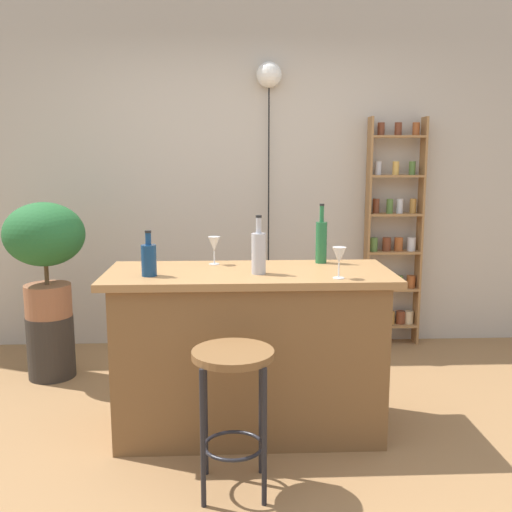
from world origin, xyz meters
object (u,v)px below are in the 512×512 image
Objects in this scene: bottle_vinegar at (259,252)px; bottle_wine_red at (321,241)px; wine_glass_left at (339,256)px; wine_glass_center at (214,245)px; spice_shelf at (393,241)px; pendant_globe_light at (269,80)px; potted_plant at (45,245)px; plant_stool at (51,346)px; bar_stool at (233,385)px; bottle_soda_blue at (149,259)px.

bottle_vinegar is 0.90× the size of bottle_wine_red.
wine_glass_center is at bearing 147.10° from wine_glass_left.
bottle_vinegar is (-1.19, -1.59, 0.18)m from spice_shelf.
wine_glass_center is 1.77m from pendant_globe_light.
bottle_vinegar is 1.93× the size of wine_glass_left.
potted_plant is 0.35× the size of pendant_globe_light.
bottle_wine_red is (1.82, -0.64, 0.84)m from plant_stool.
spice_shelf is 11.38× the size of wine_glass_center.
wine_glass_center is 0.07× the size of pendant_globe_light.
pendant_globe_light reaches higher than bottle_vinegar.
wine_glass_left is at bearing -30.51° from plant_stool.
potted_plant is at bearing 149.49° from wine_glass_left.
plant_stool is at bearing 130.97° from bar_stool.
bar_stool is at bearing -105.00° from bottle_vinegar.
plant_stool is at bearing -157.04° from pendant_globe_light.
bottle_wine_red reaches higher than plant_stool.
bottle_wine_red is 2.15× the size of wine_glass_center.
bottle_vinegar reaches higher than wine_glass_left.
potted_plant is 2.53× the size of bottle_vinegar.
wine_glass_center is at bearing -29.13° from potted_plant.
potted_plant is 2.10m from pendant_globe_light.
bottle_soda_blue is at bearing 173.97° from wine_glass_left.
potted_plant is at bearing -157.04° from pendant_globe_light.
bottle_soda_blue is at bearing -49.07° from potted_plant.
potted_plant is 1.36m from wine_glass_center.
wine_glass_center is (1.18, -0.66, 0.10)m from potted_plant.
spice_shelf is at bearing 65.79° from wine_glass_left.
pendant_globe_light is at bearing 81.98° from bar_stool.
wine_glass_center reaches higher than plant_stool.
plant_stool is at bearing 130.93° from bottle_soda_blue.
wine_glass_center is at bearing -29.13° from plant_stool.
bottle_wine_red reaches higher than bottle_soda_blue.
bar_stool is at bearing -48.95° from bottle_soda_blue.
bottle_soda_blue is 0.69× the size of bottle_wine_red.
wine_glass_left is at bearing -30.51° from potted_plant.
potted_plant is at bearing 160.64° from bottle_wine_red.
pendant_globe_light is (0.74, 1.65, 1.12)m from bottle_soda_blue.
bar_stool is 0.30× the size of pendant_globe_light.
wine_glass_left is 1.00× the size of wine_glass_center.
bottle_wine_red reaches higher than wine_glass_left.
plant_stool is (-1.29, 1.48, -0.30)m from bar_stool.
spice_shelf is at bearing 58.03° from bottle_wine_red.
bottle_vinegar is (1.43, -0.95, 0.83)m from plant_stool.
spice_shelf is 2.33× the size of potted_plant.
spice_shelf is 2.70m from potted_plant.
bottle_soda_blue is 1.03m from bottle_wine_red.
wine_glass_left reaches higher than plant_stool.
potted_plant is (-2.62, -0.64, 0.08)m from spice_shelf.
bottle_vinegar is 1.96m from pendant_globe_light.
bottle_wine_red is (-0.80, -1.28, 0.19)m from spice_shelf.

